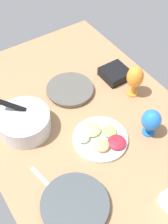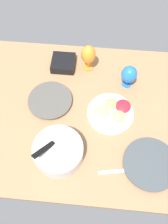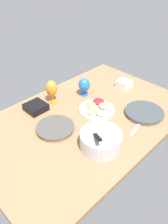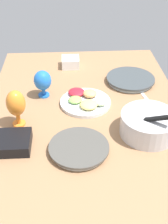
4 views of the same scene
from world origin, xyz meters
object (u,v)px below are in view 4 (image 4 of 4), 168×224
at_px(square_bowl_black, 14,142).
at_px(square_bowl_white, 71,62).
at_px(hurricane_glass_blue, 43,81).
at_px(dinner_plate_left, 130,80).
at_px(fruit_platter, 86,101).
at_px(dinner_plate_right, 79,148).
at_px(mixing_bowl, 149,124).
at_px(hurricane_glass_orange, 16,104).

xyz_separation_m(square_bowl_black, square_bowl_white, (-0.77, 0.27, 0.01)).
distance_m(hurricane_glass_blue, square_bowl_white, 0.39).
relative_size(dinner_plate_left, fruit_platter, 1.06).
xyz_separation_m(dinner_plate_right, square_bowl_black, (-0.04, -0.29, 0.01)).
distance_m(dinner_plate_left, dinner_plate_right, 0.67).
bearing_deg(mixing_bowl, hurricane_glass_blue, -125.54).
relative_size(dinner_plate_right, square_bowl_black, 1.77).
bearing_deg(dinner_plate_left, square_bowl_black, -48.96).
xyz_separation_m(mixing_bowl, fruit_platter, (-0.27, -0.27, -0.04)).
relative_size(hurricane_glass_orange, square_bowl_black, 1.27).
height_order(fruit_platter, hurricane_glass_orange, hurricane_glass_orange).
bearing_deg(fruit_platter, dinner_plate_left, 127.30).
distance_m(dinner_plate_right, square_bowl_black, 0.29).
relative_size(mixing_bowl, hurricane_glass_orange, 1.37).
distance_m(fruit_platter, square_bowl_black, 0.47).
bearing_deg(hurricane_glass_blue, square_bowl_black, -14.64).
xyz_separation_m(dinner_plate_right, fruit_platter, (-0.37, 0.05, 0.00)).
bearing_deg(mixing_bowl, square_bowl_black, -84.49).
bearing_deg(hurricane_glass_orange, dinner_plate_left, 121.37).
height_order(hurricane_glass_orange, square_bowl_black, hurricane_glass_orange).
bearing_deg(dinner_plate_left, dinner_plate_right, -29.97).
relative_size(dinner_plate_left, square_bowl_black, 1.93).
relative_size(dinner_plate_right, hurricane_glass_orange, 1.39).
xyz_separation_m(mixing_bowl, square_bowl_black, (0.06, -0.61, -0.03)).
xyz_separation_m(dinner_plate_right, hurricane_glass_blue, (-0.46, -0.18, 0.08)).
bearing_deg(square_bowl_white, mixing_bowl, 25.97).
xyz_separation_m(dinner_plate_left, square_bowl_black, (0.54, -0.62, 0.01)).
bearing_deg(fruit_platter, hurricane_glass_orange, -64.27).
relative_size(hurricane_glass_blue, hurricane_glass_orange, 0.81).
bearing_deg(dinner_plate_left, square_bowl_white, -122.39).
distance_m(mixing_bowl, square_bowl_black, 0.62).
relative_size(dinner_plate_right, fruit_platter, 0.97).
distance_m(dinner_plate_left, square_bowl_white, 0.42).
xyz_separation_m(fruit_platter, square_bowl_black, (0.33, -0.34, 0.01)).
relative_size(fruit_platter, hurricane_glass_blue, 1.76).
bearing_deg(fruit_platter, dinner_plate_right, -8.23).
bearing_deg(dinner_plate_right, fruit_platter, 171.77).
height_order(dinner_plate_left, square_bowl_black, square_bowl_black).
bearing_deg(dinner_plate_right, dinner_plate_left, 150.03).
relative_size(hurricane_glass_orange, square_bowl_white, 1.71).
bearing_deg(square_bowl_white, dinner_plate_left, 57.61).
xyz_separation_m(fruit_platter, square_bowl_white, (-0.44, -0.07, 0.02)).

